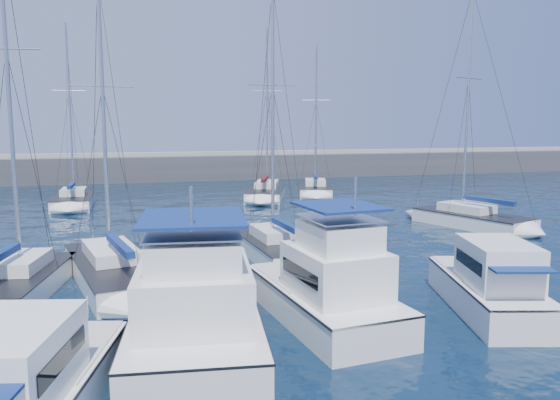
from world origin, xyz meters
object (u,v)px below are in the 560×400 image
object	(u,v)px
motor_yacht_port_outer	(28,395)
sailboat_mid_c	(277,248)
sailboat_mid_e	(472,219)
sailboat_back_c	(315,190)
sailboat_back_a	(74,200)
sailboat_mid_a	(15,282)
sailboat_mid_b	(114,270)
motor_yacht_stbd_inner	(328,291)
motor_yacht_port_inner	(195,312)
motor_yacht_stbd_outer	(490,288)
sailboat_back_b	(266,192)

from	to	relation	value
motor_yacht_port_outer	sailboat_mid_c	size ratio (longest dim) A/B	0.53
sailboat_mid_e	sailboat_back_c	xyz separation A→B (m)	(-4.67, 18.59, -0.01)
sailboat_back_a	sailboat_back_c	distance (m)	22.23
sailboat_mid_a	sailboat_mid_b	distance (m)	3.94
sailboat_mid_c	motor_yacht_stbd_inner	bearing A→B (deg)	-98.37
motor_yacht_port_outer	sailboat_mid_e	world-z (taller)	sailboat_mid_e
motor_yacht_port_inner	motor_yacht_stbd_outer	bearing A→B (deg)	8.46
sailboat_mid_c	motor_yacht_stbd_outer	bearing A→B (deg)	-66.03
motor_yacht_stbd_outer	sailboat_mid_e	world-z (taller)	sailboat_mid_e
sailboat_mid_a	sailboat_back_a	distance (m)	24.95
sailboat_mid_a	sailboat_back_a	xyz separation A→B (m)	(0.16, 24.95, -0.01)
motor_yacht_port_outer	motor_yacht_port_inner	bearing A→B (deg)	57.33
motor_yacht_port_inner	sailboat_back_c	bearing A→B (deg)	72.29
motor_yacht_stbd_outer	sailboat_mid_e	size ratio (longest dim) A/B	0.46
sailboat_mid_c	sailboat_back_a	size ratio (longest dim) A/B	0.91
sailboat_back_a	sailboat_back_b	distance (m)	17.11
motor_yacht_port_inner	sailboat_mid_c	xyz separation A→B (m)	(5.52, 10.37, -0.61)
sailboat_mid_c	sailboat_mid_e	distance (m)	15.82
motor_yacht_stbd_outer	motor_yacht_stbd_inner	bearing A→B (deg)	-170.84
motor_yacht_stbd_inner	sailboat_back_c	xyz separation A→B (m)	(11.19, 32.92, -0.60)
motor_yacht_stbd_inner	sailboat_mid_b	xyz separation A→B (m)	(-7.31, 7.30, -0.63)
sailboat_mid_c	sailboat_back_b	xyz separation A→B (m)	(5.29, 22.90, -0.01)
sailboat_mid_a	sailboat_mid_c	xyz separation A→B (m)	(11.95, 3.11, -0.02)
sailboat_back_c	motor_yacht_port_inner	bearing A→B (deg)	-96.97
sailboat_mid_e	sailboat_mid_b	bearing A→B (deg)	177.85
motor_yacht_stbd_outer	sailboat_back_a	world-z (taller)	sailboat_back_a
sailboat_mid_b	sailboat_mid_c	world-z (taller)	sailboat_mid_c
motor_yacht_port_inner	sailboat_mid_b	distance (m)	8.58
motor_yacht_stbd_inner	sailboat_mid_e	bearing A→B (deg)	36.29
sailboat_mid_e	sailboat_back_c	distance (m)	19.17
sailboat_mid_b	motor_yacht_stbd_inner	bearing A→B (deg)	-56.83
sailboat_mid_b	sailboat_mid_a	bearing A→B (deg)	-178.69
motor_yacht_stbd_inner	sailboat_mid_a	world-z (taller)	sailboat_mid_a
motor_yacht_stbd_outer	sailboat_mid_e	distance (m)	17.90
motor_yacht_stbd_outer	sailboat_mid_c	bearing A→B (deg)	133.08
motor_yacht_stbd_outer	sailboat_back_a	size ratio (longest dim) A/B	0.47
motor_yacht_port_outer	motor_yacht_stbd_inner	world-z (taller)	motor_yacht_stbd_inner
sailboat_mid_a	sailboat_mid_e	bearing A→B (deg)	26.97
motor_yacht_stbd_inner	sailboat_mid_b	distance (m)	10.35
motor_yacht_port_inner	motor_yacht_stbd_outer	distance (m)	10.84
motor_yacht_port_inner	sailboat_mid_b	xyz separation A→B (m)	(-2.59, 8.16, -0.63)
motor_yacht_port_outer	motor_yacht_stbd_outer	world-z (taller)	same
motor_yacht_port_outer	sailboat_back_a	xyz separation A→B (m)	(-2.07, 36.13, -0.40)
motor_yacht_port_outer	sailboat_mid_c	xyz separation A→B (m)	(9.71, 14.29, -0.41)
sailboat_back_a	sailboat_back_c	world-z (taller)	sailboat_back_a
motor_yacht_port_inner	motor_yacht_stbd_outer	size ratio (longest dim) A/B	1.32
sailboat_mid_c	sailboat_back_c	distance (m)	25.61
sailboat_back_a	sailboat_back_c	xyz separation A→B (m)	(22.18, 1.57, -0.01)
sailboat_back_c	sailboat_mid_e	bearing A→B (deg)	-57.64
sailboat_mid_b	sailboat_back_c	world-z (taller)	sailboat_back_c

